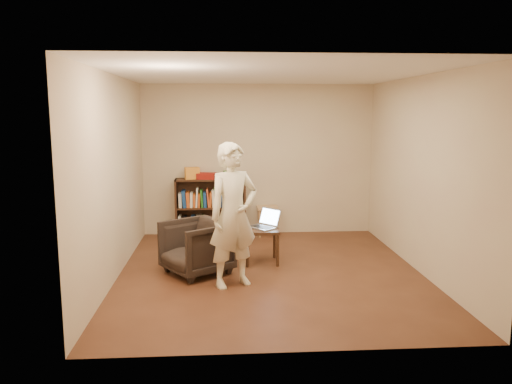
{
  "coord_description": "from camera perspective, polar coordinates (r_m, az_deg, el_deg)",
  "views": [
    {
      "loc": [
        -0.62,
        -6.39,
        2.12
      ],
      "look_at": [
        -0.17,
        0.35,
        1.04
      ],
      "focal_mm": 35.0,
      "sensor_mm": 36.0,
      "label": 1
    }
  ],
  "objects": [
    {
      "name": "armchair",
      "position": [
        6.68,
        -6.81,
        -6.28
      ],
      "size": [
        1.08,
        1.07,
        0.71
      ],
      "primitive_type": "imported",
      "rotation": [
        0.0,
        0.0,
        -0.96
      ],
      "color": "black",
      "rests_on": "floor"
    },
    {
      "name": "wall_back",
      "position": [
        8.7,
        0.26,
        3.68
      ],
      "size": [
        4.0,
        0.0,
        4.0
      ],
      "primitive_type": "plane",
      "rotation": [
        1.57,
        0.0,
        0.0
      ],
      "color": "beige",
      "rests_on": "floor"
    },
    {
      "name": "box_yellow",
      "position": [
        8.54,
        -7.31,
        2.15
      ],
      "size": [
        0.27,
        0.22,
        0.2
      ],
      "primitive_type": "cube",
      "rotation": [
        0.0,
        0.0,
        0.19
      ],
      "color": "orange",
      "rests_on": "bookshelf"
    },
    {
      "name": "stool",
      "position": [
        8.63,
        1.3,
        -2.32
      ],
      "size": [
        0.35,
        0.35,
        0.51
      ],
      "color": "#A77F51",
      "rests_on": "floor"
    },
    {
      "name": "wall_right",
      "position": [
        6.96,
        18.33,
        1.86
      ],
      "size": [
        0.0,
        4.5,
        4.5
      ],
      "primitive_type": "plane",
      "rotation": [
        1.57,
        0.0,
        -1.57
      ],
      "color": "beige",
      "rests_on": "floor"
    },
    {
      "name": "red_cloth",
      "position": [
        8.52,
        -5.69,
        1.84
      ],
      "size": [
        0.34,
        0.28,
        0.1
      ],
      "primitive_type": "cube",
      "rotation": [
        0.0,
        0.0,
        -0.21
      ],
      "color": "maroon",
      "rests_on": "bookshelf"
    },
    {
      "name": "side_table",
      "position": [
        7.09,
        0.63,
        -4.85
      ],
      "size": [
        0.48,
        0.48,
        0.49
      ],
      "color": "black",
      "rests_on": "floor"
    },
    {
      "name": "ceiling",
      "position": [
        6.44,
        1.74,
        13.36
      ],
      "size": [
        4.5,
        4.5,
        0.0
      ],
      "primitive_type": "plane",
      "color": "white",
      "rests_on": "wall_back"
    },
    {
      "name": "box_white",
      "position": [
        8.54,
        -1.77,
        1.82
      ],
      "size": [
        0.11,
        0.11,
        0.08
      ],
      "primitive_type": "cube",
      "rotation": [
        0.0,
        0.0,
        -0.16
      ],
      "color": "white",
      "rests_on": "bookshelf"
    },
    {
      "name": "person",
      "position": [
        6.06,
        -2.61,
        -2.68
      ],
      "size": [
        0.77,
        0.67,
        1.77
      ],
      "primitive_type": "imported",
      "rotation": [
        0.0,
        0.0,
        0.47
      ],
      "color": "beige",
      "rests_on": "floor"
    },
    {
      "name": "bookshelf",
      "position": [
        8.65,
        -5.19,
        -2.15
      ],
      "size": [
        1.2,
        0.3,
        1.0
      ],
      "color": "black",
      "rests_on": "floor"
    },
    {
      "name": "laptop",
      "position": [
        7.13,
        1.01,
        -3.61
      ],
      "size": [
        0.51,
        0.51,
        0.26
      ],
      "rotation": [
        0.0,
        0.0,
        -0.84
      ],
      "color": "#AAABAF",
      "rests_on": "side_table"
    },
    {
      "name": "wall_left",
      "position": [
        6.59,
        -15.9,
        1.59
      ],
      "size": [
        0.0,
        4.5,
        4.5
      ],
      "primitive_type": "plane",
      "rotation": [
        1.57,
        0.0,
        1.57
      ],
      "color": "beige",
      "rests_on": "floor"
    },
    {
      "name": "box_green",
      "position": [
        8.52,
        -3.26,
        1.98
      ],
      "size": [
        0.15,
        0.15,
        0.13
      ],
      "primitive_type": "cube",
      "rotation": [
        0.0,
        0.0,
        0.15
      ],
      "color": "#206A1C",
      "rests_on": "bookshelf"
    },
    {
      "name": "floor",
      "position": [
        6.76,
        1.64,
        -9.19
      ],
      "size": [
        4.5,
        4.5,
        0.0
      ],
      "primitive_type": "plane",
      "color": "#432315",
      "rests_on": "ground"
    }
  ]
}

